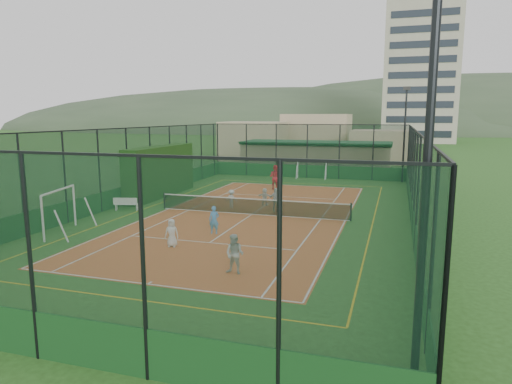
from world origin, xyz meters
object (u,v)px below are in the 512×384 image
(child_near_left, at_px, (172,233))
(child_far_right, at_px, (276,200))
(child_far_left, at_px, (231,199))
(futsal_goal_near, at_px, (60,212))
(clubhouse, at_px, (316,157))
(floodlight_se, at_px, (424,210))
(apartment_tower, at_px, (420,72))
(child_near_mid, at_px, (214,220))
(child_far_back, at_px, (265,197))
(floodlight_ne, at_px, (404,135))
(futsal_goal_far, at_px, (312,169))
(child_near_right, at_px, (235,254))
(white_bench, at_px, (127,204))
(coach, at_px, (275,177))

(child_near_left, distance_m, child_far_right, 9.03)
(child_far_left, bearing_deg, child_near_left, 93.52)
(futsal_goal_near, relative_size, child_far_right, 2.31)
(clubhouse, height_order, child_far_right, clubhouse)
(child_near_left, bearing_deg, floodlight_se, -53.72)
(clubhouse, bearing_deg, child_far_left, -95.06)
(apartment_tower, relative_size, child_near_mid, 21.69)
(floodlight_se, bearing_deg, child_far_left, 120.00)
(apartment_tower, xyz_separation_m, child_far_back, (-12.04, -79.11, -14.42))
(floodlight_se, bearing_deg, child_near_mid, 127.41)
(floodlight_ne, xyz_separation_m, futsal_goal_far, (-8.08, 0.21, -3.24))
(child_far_left, height_order, child_far_back, child_far_left)
(child_near_right, distance_m, child_far_back, 13.13)
(floodlight_ne, height_order, apartment_tower, apartment_tower)
(futsal_goal_near, height_order, child_far_right, futsal_goal_near)
(child_near_mid, height_order, child_near_right, child_near_right)
(futsal_goal_far, bearing_deg, child_near_left, -97.73)
(apartment_tower, height_order, child_near_left, apartment_tower)
(child_far_right, bearing_deg, clubhouse, -94.42)
(floodlight_se, bearing_deg, white_bench, 136.64)
(clubhouse, xyz_separation_m, futsal_goal_far, (0.52, -5.19, -0.69))
(child_near_right, bearing_deg, floodlight_se, -42.19)
(apartment_tower, bearing_deg, child_near_left, -98.50)
(white_bench, height_order, child_far_left, child_far_left)
(clubhouse, relative_size, coach, 7.78)
(apartment_tower, distance_m, child_near_left, 91.60)
(futsal_goal_near, height_order, coach, futsal_goal_near)
(floodlight_ne, xyz_separation_m, coach, (-9.68, -7.17, -3.14))
(floodlight_se, height_order, child_far_left, floodlight_se)
(child_near_mid, bearing_deg, floodlight_se, -61.03)
(floodlight_ne, distance_m, child_near_left, 26.29)
(futsal_goal_near, bearing_deg, child_far_right, -61.66)
(clubhouse, relative_size, child_far_back, 13.33)
(apartment_tower, relative_size, coach, 15.35)
(child_far_back, xyz_separation_m, coach, (-1.04, 6.54, 0.41))
(white_bench, xyz_separation_m, child_far_back, (7.76, 4.01, 0.16))
(child_near_right, relative_size, child_far_left, 1.27)
(floodlight_ne, height_order, clubhouse, floodlight_ne)
(clubhouse, relative_size, futsal_goal_near, 4.52)
(futsal_goal_far, xyz_separation_m, child_near_right, (2.01, -26.79, -0.12))
(apartment_tower, xyz_separation_m, coach, (-13.08, -72.57, -14.01))
(floodlight_ne, bearing_deg, child_near_left, -112.49)
(apartment_tower, height_order, futsal_goal_far, apartment_tower)
(child_near_right, height_order, coach, coach)
(apartment_tower, relative_size, child_far_left, 25.47)
(child_near_left, distance_m, child_near_mid, 2.84)
(child_far_left, bearing_deg, child_near_right, 111.44)
(child_far_right, bearing_deg, floodlight_se, 105.09)
(apartment_tower, bearing_deg, white_bench, -103.40)
(child_near_mid, height_order, child_far_left, child_near_mid)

